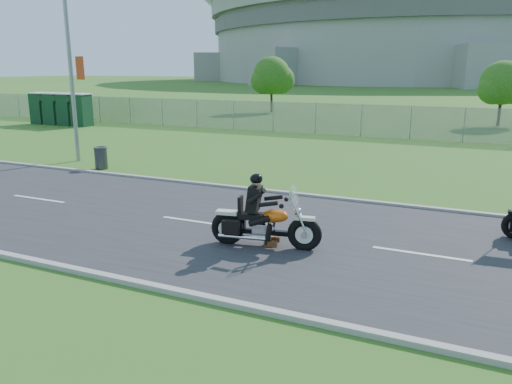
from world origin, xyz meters
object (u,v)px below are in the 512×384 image
at_px(porta_toilet_a, 82,111).
at_px(porta_toilet_d, 40,109).
at_px(streetlight, 72,34).
at_px(porta_toilet_c, 54,109).
at_px(motorcycle_lead, 263,225).
at_px(porta_toilet_b, 68,110).
at_px(trash_can, 101,158).

distance_m(porta_toilet_a, porta_toilet_d, 4.20).
height_order(streetlight, porta_toilet_d, streetlight).
bearing_deg(porta_toilet_d, porta_toilet_c, 0.00).
bearing_deg(motorcycle_lead, porta_toilet_d, 135.38).
xyz_separation_m(streetlight, porta_toilet_b, (-11.42, 10.78, -4.49)).
bearing_deg(trash_can, porta_toilet_b, 138.64).
bearing_deg(porta_toilet_a, trash_can, -44.43).
distance_m(streetlight, porta_toilet_d, 18.40).
bearing_deg(porta_toilet_c, porta_toilet_b, 0.00).
distance_m(porta_toilet_d, trash_can, 20.46).
relative_size(streetlight, trash_can, 10.92).
relative_size(porta_toilet_c, porta_toilet_d, 1.00).
distance_m(porta_toilet_b, porta_toilet_d, 2.80).
distance_m(porta_toilet_d, motorcycle_lead, 32.19).
height_order(porta_toilet_a, porta_toilet_c, same).
distance_m(streetlight, trash_can, 5.81).
height_order(porta_toilet_b, porta_toilet_c, same).
bearing_deg(porta_toilet_d, streetlight, -37.17).
height_order(porta_toilet_c, porta_toilet_d, same).
bearing_deg(porta_toilet_b, trash_can, -41.36).
bearing_deg(motorcycle_lead, porta_toilet_b, 132.38).
xyz_separation_m(porta_toilet_a, trash_can, (12.31, -12.07, -0.69)).
bearing_deg(porta_toilet_a, streetlight, -47.09).
bearing_deg(porta_toilet_a, porta_toilet_d, 180.00).
bearing_deg(porta_toilet_c, porta_toilet_d, 180.00).
bearing_deg(porta_toilet_b, porta_toilet_a, 0.00).
distance_m(streetlight, porta_toilet_a, 15.39).
xyz_separation_m(streetlight, trash_can, (2.29, -1.29, -5.18)).
distance_m(porta_toilet_c, porta_toilet_d, 1.40).
bearing_deg(porta_toilet_b, streetlight, -43.35).
relative_size(porta_toilet_b, trash_can, 2.51).
bearing_deg(porta_toilet_c, porta_toilet_a, 0.00).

